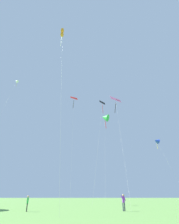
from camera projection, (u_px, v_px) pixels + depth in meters
kite_pink_low at (116, 102)px, 38.22m from camera, size 2.21×12.09×20.36m
kite_black_large at (102, 107)px, 45.35m from camera, size 3.71×10.96×22.91m
kite_green_small at (105, 118)px, 45.87m from camera, size 2.73×9.78×19.86m
kite_orange_box at (62, 34)px, 28.92m from camera, size 1.96×5.70×24.96m
kite_white_distant at (16, 82)px, 49.54m from camera, size 3.93×7.31×29.33m
kite_blue_delta at (156, 141)px, 43.25m from camera, size 3.47×5.75×13.62m
kite_red_high at (74, 102)px, 49.96m from camera, size 2.00×6.01×25.90m
person_child_small at (123, 201)px, 20.43m from camera, size 0.54×0.23×1.66m
person_foreground_watcher at (28, 202)px, 19.92m from camera, size 0.21×0.49×1.52m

